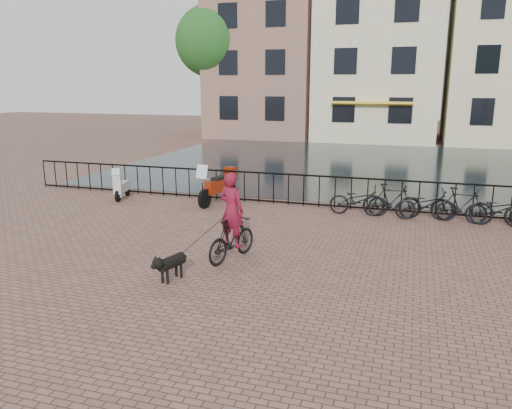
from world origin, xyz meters
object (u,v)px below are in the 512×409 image
(cyclist, at_px, (232,222))
(scooter, at_px, (122,182))
(dog, at_px, (172,266))
(motorcycle, at_px, (218,182))

(cyclist, relative_size, scooter, 1.79)
(dog, distance_m, scooter, 7.84)
(cyclist, bearing_deg, motorcycle, -47.55)
(cyclist, distance_m, motorcycle, 5.44)
(motorcycle, xyz_separation_m, scooter, (-3.36, -0.32, -0.14))
(dog, distance_m, motorcycle, 6.60)
(cyclist, bearing_deg, scooter, -21.78)
(dog, bearing_deg, cyclist, 78.87)
(dog, xyz_separation_m, scooter, (-4.95, 6.07, 0.27))
(cyclist, relative_size, dog, 2.46)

